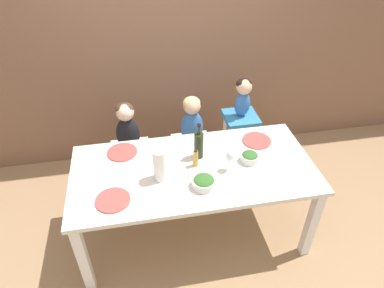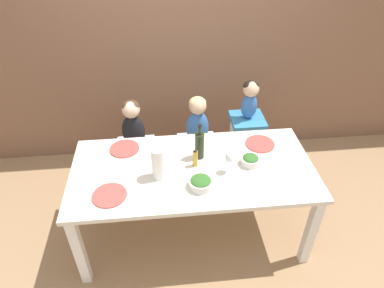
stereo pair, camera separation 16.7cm
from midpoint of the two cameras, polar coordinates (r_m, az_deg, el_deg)
ground_plane at (r=3.17m, az=-1.32°, el=-14.25°), size 14.00×14.00×0.00m
wall_back at (r=3.43m, az=-5.33°, el=17.80°), size 10.00×0.06×2.70m
dining_table at (r=2.69m, az=-1.52°, el=-5.48°), size 1.86×0.89×0.75m
chair_far_left at (r=3.40m, az=-11.52°, el=-2.01°), size 0.37×0.37×0.45m
chair_far_center at (r=3.42m, az=-1.42°, el=-0.88°), size 0.37×0.37×0.45m
chair_right_highchair at (r=3.41m, az=6.56°, el=2.29°), size 0.32×0.32×0.71m
person_child_left at (r=3.19m, az=-12.28°, el=2.94°), size 0.21×0.17×0.51m
person_child_center at (r=3.21m, az=-1.52°, el=4.11°), size 0.21×0.17×0.51m
person_baby_right at (r=3.20m, az=7.06°, el=8.26°), size 0.15×0.15×0.38m
wine_bottle at (r=2.66m, az=-0.66°, el=-0.12°), size 0.07×0.07×0.31m
paper_towel_roll at (r=2.47m, az=-7.21°, el=-3.50°), size 0.10×0.10×0.26m
wine_glass_near at (r=2.54m, az=4.54°, el=-2.13°), size 0.07×0.07×0.18m
salad_bowl_large at (r=2.45m, az=0.02°, el=-6.41°), size 0.17×0.17×0.08m
salad_bowl_small at (r=2.69m, az=7.84°, el=-2.19°), size 0.14×0.14×0.08m
dinner_plate_front_left at (r=2.46m, az=-14.99°, el=-9.09°), size 0.24×0.24×0.01m
dinner_plate_back_left at (r=2.84m, az=-13.21°, el=-1.37°), size 0.24×0.24×0.01m
dinner_plate_back_right at (r=2.93m, az=9.13°, el=0.53°), size 0.24×0.24×0.01m
condiment_bottle_hot_sauce at (r=2.60m, az=-1.23°, el=-2.36°), size 0.04×0.04×0.16m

